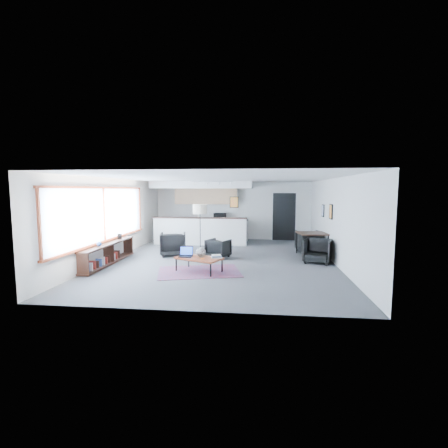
# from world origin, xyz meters

# --- Properties ---
(room) EXTENTS (7.02, 9.02, 2.62)m
(room) POSITION_xyz_m (0.00, 0.00, 1.30)
(room) COLOR #48484A
(room) RESTS_ON ground
(window) EXTENTS (0.10, 5.95, 1.66)m
(window) POSITION_xyz_m (-3.46, -0.90, 1.46)
(window) COLOR #8CBFFF
(window) RESTS_ON room
(console) EXTENTS (0.35, 3.00, 0.80)m
(console) POSITION_xyz_m (-3.30, -1.05, 0.33)
(console) COLOR black
(console) RESTS_ON floor
(kitchenette) EXTENTS (4.20, 1.96, 2.60)m
(kitchenette) POSITION_xyz_m (-1.20, 3.71, 1.38)
(kitchenette) COLOR white
(kitchenette) RESTS_ON floor
(doorway) EXTENTS (1.10, 0.12, 2.15)m
(doorway) POSITION_xyz_m (2.30, 4.42, 1.07)
(doorway) COLOR black
(doorway) RESTS_ON room
(track_light) EXTENTS (1.60, 0.07, 0.15)m
(track_light) POSITION_xyz_m (-0.59, 2.20, 2.53)
(track_light) COLOR silver
(track_light) RESTS_ON room
(wall_art_lower) EXTENTS (0.03, 0.38, 0.48)m
(wall_art_lower) POSITION_xyz_m (3.47, 0.40, 1.55)
(wall_art_lower) COLOR black
(wall_art_lower) RESTS_ON room
(wall_art_upper) EXTENTS (0.03, 0.34, 0.44)m
(wall_art_upper) POSITION_xyz_m (3.47, 1.70, 1.50)
(wall_art_upper) COLOR black
(wall_art_upper) RESTS_ON room
(kilim_rug) EXTENTS (2.50, 2.01, 0.01)m
(kilim_rug) POSITION_xyz_m (-0.41, -1.62, 0.01)
(kilim_rug) COLOR #592F47
(kilim_rug) RESTS_ON floor
(coffee_table) EXTENTS (1.39, 1.11, 0.40)m
(coffee_table) POSITION_xyz_m (-0.41, -1.62, 0.37)
(coffee_table) COLOR maroon
(coffee_table) RESTS_ON floor
(laptop) EXTENTS (0.37, 0.31, 0.27)m
(laptop) POSITION_xyz_m (-0.80, -1.52, 0.48)
(laptop) COLOR black
(laptop) RESTS_ON coffee_table
(ceramic_pot) EXTENTS (0.27, 0.27, 0.27)m
(ceramic_pot) POSITION_xyz_m (-0.37, -1.58, 0.54)
(ceramic_pot) COLOR gray
(ceramic_pot) RESTS_ON coffee_table
(book_stack) EXTENTS (0.33, 0.29, 0.09)m
(book_stack) POSITION_xyz_m (0.07, -1.63, 0.44)
(book_stack) COLOR silver
(book_stack) RESTS_ON coffee_table
(coaster) EXTENTS (0.10, 0.10, 0.01)m
(coaster) POSITION_xyz_m (-0.29, -1.79, 0.40)
(coaster) COLOR #E5590C
(coaster) RESTS_ON coffee_table
(armchair_left) EXTENTS (1.00, 0.96, 0.87)m
(armchair_left) POSITION_xyz_m (-1.71, 0.51, 0.43)
(armchair_left) COLOR black
(armchair_left) RESTS_ON floor
(armchair_right) EXTENTS (0.86, 0.84, 0.68)m
(armchair_right) POSITION_xyz_m (-0.13, 0.31, 0.34)
(armchair_right) COLOR black
(armchair_right) RESTS_ON floor
(floor_lamp) EXTENTS (0.51, 0.51, 1.72)m
(floor_lamp) POSITION_xyz_m (-0.88, 1.07, 1.50)
(floor_lamp) COLOR black
(floor_lamp) RESTS_ON floor
(dining_table) EXTENTS (1.05, 1.05, 0.79)m
(dining_table) POSITION_xyz_m (3.00, 0.97, 0.72)
(dining_table) COLOR black
(dining_table) RESTS_ON floor
(dining_chair_near) EXTENTS (0.83, 0.80, 0.69)m
(dining_chair_near) POSITION_xyz_m (3.00, -0.12, 0.35)
(dining_chair_near) COLOR black
(dining_chair_near) RESTS_ON floor
(dining_chair_far) EXTENTS (0.80, 0.77, 0.73)m
(dining_chair_far) POSITION_xyz_m (3.00, 1.60, 0.37)
(dining_chair_far) COLOR black
(dining_chair_far) RESTS_ON floor
(microwave) EXTENTS (0.54, 0.36, 0.34)m
(microwave) POSITION_xyz_m (-0.55, 4.15, 1.10)
(microwave) COLOR black
(microwave) RESTS_ON kitchenette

